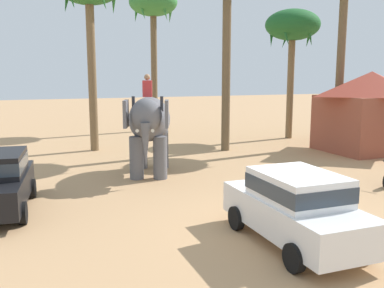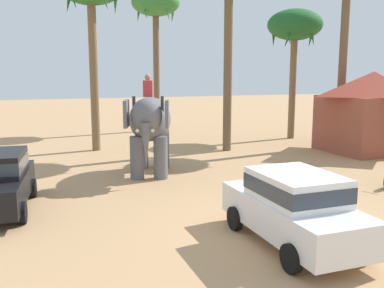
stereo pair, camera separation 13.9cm
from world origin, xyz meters
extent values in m
plane|color=tan|center=(0.00, 0.00, 0.00)|extent=(120.00, 120.00, 0.00)
cube|color=white|center=(-0.05, -0.47, 0.68)|extent=(1.71, 4.10, 0.76)
cube|color=white|center=(-0.05, -0.57, 1.38)|extent=(1.56, 2.10, 0.64)
cube|color=#2D3842|center=(-0.05, -0.57, 1.38)|extent=(1.58, 2.12, 0.35)
cylinder|color=black|center=(-0.90, 0.80, 0.30)|extent=(0.18, 0.60, 0.60)
cylinder|color=black|center=(0.80, 0.80, 0.30)|extent=(0.18, 0.60, 0.60)
cylinder|color=black|center=(-0.90, -1.74, 0.30)|extent=(0.18, 0.60, 0.60)
cylinder|color=black|center=(0.80, -1.74, 0.30)|extent=(0.18, 0.60, 0.60)
cylinder|color=black|center=(-5.94, 3.14, 0.30)|extent=(0.24, 0.62, 0.60)
cylinder|color=black|center=(-5.68, 5.67, 0.30)|extent=(0.24, 0.62, 0.60)
ellipsoid|color=slate|center=(-1.27, 7.62, 2.15)|extent=(2.53, 3.45, 1.70)
cylinder|color=slate|center=(-1.16, 6.59, 0.80)|extent=(0.52, 0.52, 1.60)
cylinder|color=slate|center=(-1.99, 6.88, 0.80)|extent=(0.52, 0.52, 1.60)
cylinder|color=slate|center=(-0.55, 8.35, 0.80)|extent=(0.52, 0.52, 1.60)
cylinder|color=slate|center=(-1.38, 8.64, 0.80)|extent=(0.52, 0.52, 1.60)
ellipsoid|color=slate|center=(-1.81, 6.08, 2.45)|extent=(1.37, 1.31, 1.20)
cube|color=slate|center=(-1.10, 5.94, 2.50)|extent=(0.38, 0.80, 0.96)
cube|color=slate|center=(-2.46, 6.41, 2.50)|extent=(0.38, 0.80, 0.96)
cone|color=slate|center=(-1.96, 5.65, 1.45)|extent=(0.46, 0.46, 1.60)
cone|color=beige|center=(-1.69, 5.62, 1.95)|extent=(0.30, 0.57, 0.21)
cone|color=beige|center=(-2.19, 5.79, 1.95)|extent=(0.30, 0.57, 0.21)
cube|color=red|center=(-1.55, 6.81, 3.35)|extent=(0.40, 0.34, 0.60)
sphere|color=#A87A56|center=(-1.55, 6.81, 3.77)|extent=(0.22, 0.22, 0.22)
cylinder|color=#333338|center=(-1.06, 6.64, 2.80)|extent=(0.12, 0.12, 0.55)
cylinder|color=#333338|center=(-2.04, 6.98, 2.80)|extent=(0.12, 0.12, 0.55)
cylinder|color=brown|center=(-2.59, 13.55, 3.95)|extent=(0.41, 0.41, 7.89)
cone|color=#286B2D|center=(-2.22, 14.69, 7.59)|extent=(0.91, 0.57, 1.67)
cylinder|color=brown|center=(2.44, 19.94, 4.16)|extent=(0.42, 0.42, 8.33)
ellipsoid|color=#337A38|center=(2.44, 19.94, 8.53)|extent=(3.20, 3.20, 1.80)
cone|color=#337A38|center=(3.64, 19.94, 8.03)|extent=(0.40, 0.92, 1.64)
cone|color=#337A38|center=(2.81, 21.08, 8.03)|extent=(0.91, 0.57, 1.67)
cone|color=#337A38|center=(1.47, 20.64, 8.03)|extent=(0.73, 0.83, 1.69)
cone|color=#337A38|center=(1.47, 19.23, 8.03)|extent=(0.73, 0.83, 1.69)
cone|color=#337A38|center=(2.81, 18.80, 8.03)|extent=(0.91, 0.57, 1.67)
cylinder|color=brown|center=(3.68, 11.20, 4.36)|extent=(0.42, 0.42, 8.71)
cylinder|color=brown|center=(9.97, 10.35, 4.58)|extent=(0.43, 0.43, 9.15)
cylinder|color=brown|center=(9.10, 13.65, 3.25)|extent=(0.40, 0.40, 6.50)
ellipsoid|color=#1E5B28|center=(9.10, 13.65, 6.70)|extent=(3.20, 3.20, 1.80)
cone|color=#1E5B28|center=(10.30, 13.65, 6.20)|extent=(0.40, 0.92, 1.64)
cone|color=#1E5B28|center=(9.47, 14.79, 6.20)|extent=(0.91, 0.57, 1.67)
cone|color=#1E5B28|center=(8.12, 14.36, 6.20)|extent=(0.73, 0.83, 1.69)
cone|color=#1E5B28|center=(8.12, 12.95, 6.20)|extent=(0.73, 0.83, 1.69)
cone|color=#1E5B28|center=(9.47, 12.51, 6.20)|extent=(0.91, 0.57, 1.67)
cube|color=#994C38|center=(10.39, 8.49, 1.40)|extent=(4.47, 3.69, 2.80)
pyramid|color=#9E3828|center=(10.39, 8.49, 3.40)|extent=(5.08, 4.30, 1.20)
camera|label=1|loc=(-5.64, -8.53, 3.92)|focal=40.27mm
camera|label=2|loc=(-5.51, -8.58, 3.92)|focal=40.27mm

